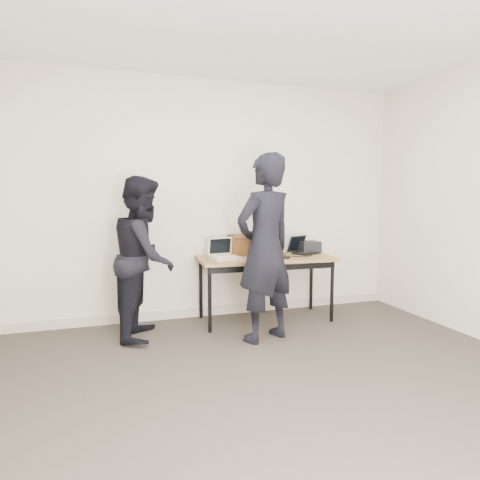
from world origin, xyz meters
name	(u,v)px	position (x,y,z in m)	size (l,w,h in m)	color
room	(303,202)	(0.00, 0.00, 1.35)	(4.60, 4.60, 2.80)	#3D352E
desk	(266,262)	(0.49, 1.87, 0.66)	(1.52, 0.71, 0.72)	olive
laptop_beige	(224,255)	(0.00, 1.87, 0.77)	(0.32, 0.32, 0.23)	#C2B69B
laptop_center	(269,251)	(0.52, 1.87, 0.78)	(0.37, 0.36, 0.27)	black
laptop_right	(302,250)	(1.00, 2.01, 0.77)	(0.37, 0.37, 0.21)	black
leather_satchel	(244,244)	(0.31, 2.10, 0.85)	(0.38, 0.23, 0.25)	#583617
tissue	(247,230)	(0.34, 2.10, 1.00)	(0.13, 0.10, 0.08)	white
equipment_box	(309,247)	(1.12, 2.06, 0.79)	(0.24, 0.20, 0.14)	black
power_brick	(252,259)	(0.27, 1.70, 0.73)	(0.07, 0.04, 0.03)	black
cables	(270,257)	(0.53, 1.86, 0.72)	(1.14, 0.41, 0.01)	silver
person_typist	(265,248)	(0.25, 1.29, 0.90)	(0.65, 0.43, 1.80)	black
person_observer	(144,257)	(-0.84, 1.75, 0.79)	(0.77, 0.60, 1.59)	black
baseboard	(216,311)	(0.00, 2.23, 0.05)	(4.50, 0.03, 0.10)	#BCAE9C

